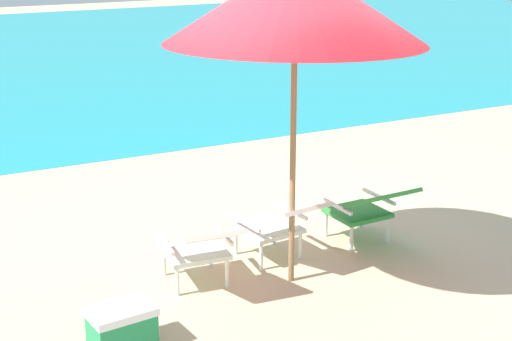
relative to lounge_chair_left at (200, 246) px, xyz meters
The scene contains 7 objects.
ground_plane 4.40m from the lounge_chair_left, 78.72° to the left, with size 40.00×40.00×0.00m, color #CCB78E.
ocean_band 13.01m from the lounge_chair_left, 86.22° to the left, with size 40.00×18.00×0.01m, color teal.
lounge_chair_left is the anchor object (origin of this frame).
lounge_chair_center 0.86m from the lounge_chair_left, 11.41° to the left, with size 0.64×0.93×0.68m.
lounge_chair_right 1.80m from the lounge_chair_left, ahead, with size 0.58×0.90×0.68m.
beach_umbrella_center 2.14m from the lounge_chair_left, 14.53° to the right, with size 2.97×2.98×2.76m.
cooler_box 1.09m from the lounge_chair_left, 146.11° to the right, with size 0.50×0.37×0.32m.
Camera 1 is at (-3.13, -5.76, 2.98)m, focal length 53.80 mm.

